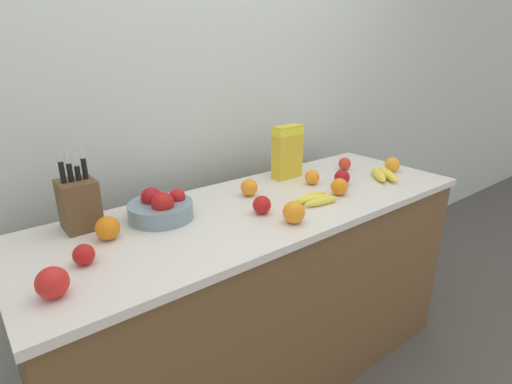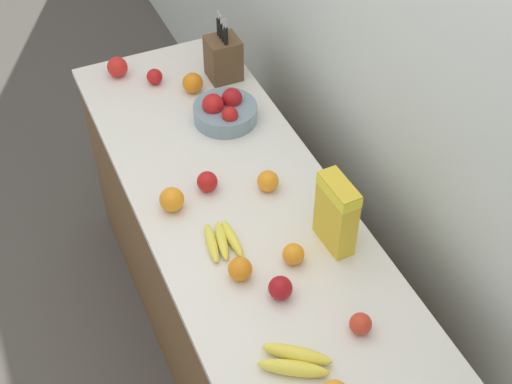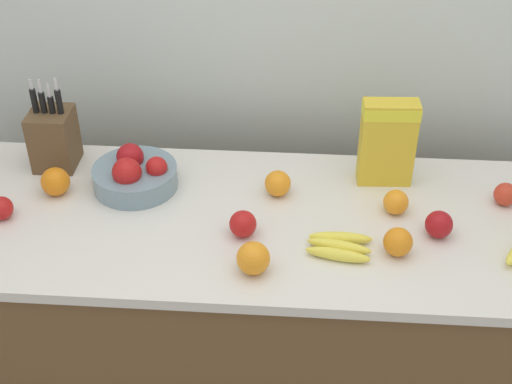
% 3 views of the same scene
% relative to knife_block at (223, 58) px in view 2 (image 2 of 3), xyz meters
% --- Properties ---
extents(ground_plane, '(14.00, 14.00, 0.00)m').
position_rel_knife_block_xyz_m(ground_plane, '(0.65, -0.22, -0.97)').
color(ground_plane, '#514C47').
extents(wall_back, '(9.00, 0.06, 2.60)m').
position_rel_knife_block_xyz_m(wall_back, '(0.65, 0.33, 0.33)').
color(wall_back, silver).
rests_on(wall_back, ground_plane).
extents(counter, '(1.91, 0.67, 0.88)m').
position_rel_knife_block_xyz_m(counter, '(0.65, -0.22, -0.53)').
color(counter, brown).
rests_on(counter, ground_plane).
extents(knife_block, '(0.12, 0.13, 0.29)m').
position_rel_knife_block_xyz_m(knife_block, '(0.00, 0.00, 0.00)').
color(knife_block, brown).
rests_on(knife_block, counter).
extents(cereal_box, '(0.16, 0.07, 0.26)m').
position_rel_knife_block_xyz_m(cereal_box, '(0.97, -0.02, 0.05)').
color(cereal_box, gold).
rests_on(cereal_box, counter).
extents(fruit_bowl, '(0.24, 0.24, 0.12)m').
position_rel_knife_block_xyz_m(fruit_bowl, '(0.26, -0.10, -0.05)').
color(fruit_bowl, gray).
rests_on(fruit_bowl, counter).
extents(banana_bunch_left, '(0.19, 0.22, 0.04)m').
position_rel_knife_block_xyz_m(banana_bunch_left, '(1.33, -0.33, -0.07)').
color(banana_bunch_left, yellow).
rests_on(banana_bunch_left, counter).
extents(banana_bunch_right, '(0.18, 0.11, 0.03)m').
position_rel_knife_block_xyz_m(banana_bunch_right, '(0.84, -0.35, -0.08)').
color(banana_bunch_right, yellow).
rests_on(banana_bunch_right, counter).
extents(apple_leftmost, '(0.07, 0.07, 0.07)m').
position_rel_knife_block_xyz_m(apple_leftmost, '(0.59, -0.30, -0.06)').
color(apple_leftmost, red).
rests_on(apple_leftmost, counter).
extents(apple_rear, '(0.07, 0.07, 0.07)m').
position_rel_knife_block_xyz_m(apple_rear, '(1.10, -0.27, -0.06)').
color(apple_rear, '#A31419').
rests_on(apple_rear, counter).
extents(apple_by_knife_block, '(0.06, 0.06, 0.06)m').
position_rel_knife_block_xyz_m(apple_by_knife_block, '(-0.07, -0.27, -0.06)').
color(apple_by_knife_block, red).
rests_on(apple_by_knife_block, counter).
extents(apple_middle, '(0.06, 0.06, 0.06)m').
position_rel_knife_block_xyz_m(apple_middle, '(1.30, -0.11, -0.06)').
color(apple_middle, red).
rests_on(apple_middle, counter).
extents(apple_rightmost, '(0.08, 0.08, 0.08)m').
position_rel_knife_block_xyz_m(apple_rightmost, '(-0.18, -0.39, -0.05)').
color(apple_rightmost, red).
rests_on(apple_rightmost, counter).
extents(orange_front_center, '(0.08, 0.08, 0.08)m').
position_rel_knife_block_xyz_m(orange_front_center, '(0.04, -0.15, -0.05)').
color(orange_front_center, orange).
rests_on(orange_front_center, counter).
extents(orange_mid_right, '(0.07, 0.07, 0.07)m').
position_rel_knife_block_xyz_m(orange_mid_right, '(0.67, -0.11, -0.06)').
color(orange_mid_right, orange).
rests_on(orange_mid_right, counter).
extents(orange_front_left, '(0.07, 0.07, 0.07)m').
position_rel_knife_block_xyz_m(orange_front_left, '(1.00, -0.17, -0.06)').
color(orange_front_left, orange).
rests_on(orange_front_left, counter).
extents(orange_by_cereal, '(0.08, 0.08, 0.08)m').
position_rel_knife_block_xyz_m(orange_by_cereal, '(0.62, -0.44, -0.05)').
color(orange_by_cereal, orange).
rests_on(orange_by_cereal, counter).
extents(orange_mid_left, '(0.08, 0.08, 0.08)m').
position_rel_knife_block_xyz_m(orange_mid_left, '(0.99, -0.35, -0.06)').
color(orange_mid_left, orange).
rests_on(orange_mid_left, counter).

